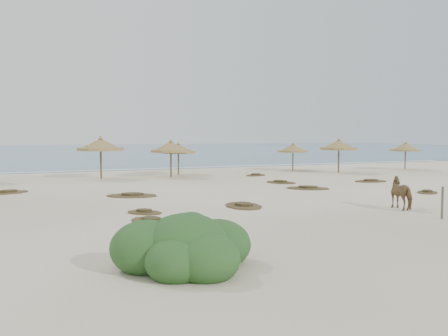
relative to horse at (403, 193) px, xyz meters
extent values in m
plane|color=#F1E5C6|center=(-4.35, 1.20, -0.68)|extent=(160.00, 160.00, 0.00)
cube|color=navy|center=(-4.35, 76.20, -0.68)|extent=(200.00, 100.00, 0.01)
cube|color=silver|center=(-4.35, 27.20, -0.68)|extent=(70.00, 0.60, 0.01)
cylinder|color=brown|center=(-9.11, 19.47, 0.45)|extent=(0.13, 0.13, 2.26)
cylinder|color=olive|center=(-9.11, 19.47, 1.38)|extent=(3.79, 3.79, 0.19)
cone|color=olive|center=(-9.11, 19.47, 1.74)|extent=(3.67, 3.67, 0.81)
cone|color=olive|center=(-9.11, 19.47, 2.22)|extent=(0.39, 0.39, 0.24)
cylinder|color=brown|center=(-4.26, 18.54, 0.36)|extent=(0.12, 0.12, 2.07)
cylinder|color=olive|center=(-4.26, 18.54, 1.21)|extent=(3.38, 3.38, 0.18)
cone|color=olive|center=(-4.26, 18.54, 1.54)|extent=(3.26, 3.26, 0.74)
cone|color=olive|center=(-4.26, 18.54, 1.98)|extent=(0.36, 0.36, 0.22)
cylinder|color=brown|center=(-3.06, 20.41, 0.26)|extent=(0.11, 0.11, 1.89)
cylinder|color=olive|center=(-3.06, 20.41, 1.04)|extent=(3.29, 3.29, 0.16)
cone|color=olive|center=(-3.06, 20.41, 1.34)|extent=(3.18, 3.18, 0.67)
cone|color=olive|center=(-3.06, 20.41, 1.75)|extent=(0.32, 0.32, 0.20)
cylinder|color=brown|center=(7.25, 20.51, 0.22)|extent=(0.10, 0.10, 1.80)
cylinder|color=olive|center=(7.25, 20.51, 0.96)|extent=(2.98, 2.98, 0.15)
cone|color=olive|center=(7.25, 20.51, 1.24)|extent=(2.88, 2.88, 0.64)
cone|color=olive|center=(7.25, 20.51, 1.63)|extent=(0.31, 0.31, 0.19)
cylinder|color=brown|center=(9.43, 17.06, 0.38)|extent=(0.12, 0.12, 2.12)
cylinder|color=olive|center=(9.43, 17.06, 1.26)|extent=(3.23, 3.23, 0.18)
cone|color=olive|center=(9.43, 17.06, 1.59)|extent=(3.12, 3.12, 0.76)
cone|color=olive|center=(9.43, 17.06, 2.04)|extent=(0.36, 0.36, 0.22)
cylinder|color=brown|center=(16.86, 17.50, 0.25)|extent=(0.11, 0.11, 1.86)
cylinder|color=olive|center=(16.86, 17.50, 1.02)|extent=(3.49, 3.49, 0.16)
cone|color=olive|center=(16.86, 17.50, 1.32)|extent=(3.38, 3.38, 0.67)
cone|color=olive|center=(16.86, 17.50, 1.71)|extent=(0.32, 0.32, 0.20)
imported|color=brown|center=(0.00, 0.00, 0.00)|extent=(0.96, 1.70, 1.36)
cylinder|color=brown|center=(-0.46, -2.48, -0.08)|extent=(0.12, 0.12, 1.21)
ellipsoid|color=#2C5725|center=(-11.48, -5.20, -0.12)|extent=(2.05, 2.05, 1.54)
ellipsoid|color=#2C5725|center=(-10.56, -4.89, -0.22)|extent=(1.64, 1.64, 1.23)
ellipsoid|color=#2C5725|center=(-12.30, -4.78, -0.17)|extent=(1.75, 1.75, 1.31)
ellipsoid|color=#2C5725|center=(-11.28, -5.91, -0.27)|extent=(1.54, 1.54, 1.16)
ellipsoid|color=#2C5725|center=(-11.89, -5.71, -0.29)|extent=(1.44, 1.44, 1.08)
ellipsoid|color=#2C5725|center=(-10.87, -4.27, -0.32)|extent=(1.23, 1.23, 0.92)
ellipsoid|color=#2C5725|center=(-11.17, -4.68, 0.24)|extent=(0.92, 0.92, 0.69)
ellipsoid|color=#2C5725|center=(-11.79, -5.09, 0.29)|extent=(0.82, 0.82, 0.62)
camera|label=1|loc=(-15.29, -16.00, 2.51)|focal=40.00mm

